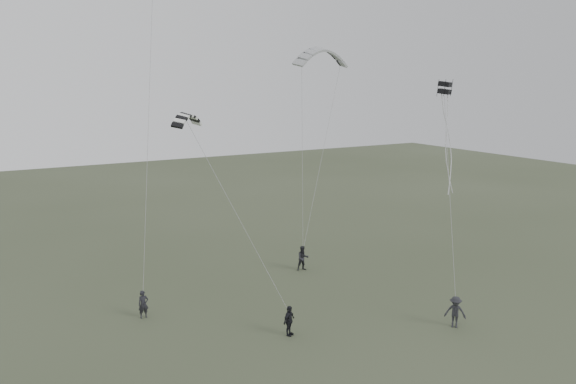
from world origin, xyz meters
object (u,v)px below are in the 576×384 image
flyer_left (143,304)px  kite_striped (187,115)px  kite_box (445,88)px  kite_pale_large (322,49)px  flyer_far (455,312)px  flyer_center (289,321)px  flyer_right (303,258)px

flyer_left → kite_striped: bearing=0.2°
kite_striped → kite_box: (14.48, -5.09, 1.45)m
kite_pale_large → kite_box: 11.34m
kite_pale_large → flyer_left: bearing=-165.0°
flyer_far → kite_pale_large: bearing=132.6°
flyer_left → kite_striped: (2.99, 0.05, 10.61)m
kite_pale_large → kite_box: bearing=-86.0°
kite_pale_large → kite_striped: bearing=-160.9°
flyer_center → kite_pale_large: kite_pale_large is taller
flyer_far → kite_pale_large: (1.28, 15.55, 14.69)m
flyer_left → kite_box: bearing=-16.9°
flyer_right → kite_pale_large: bearing=54.4°
flyer_right → kite_box: kite_box is taller
flyer_left → kite_striped: size_ratio=0.62×
flyer_right → flyer_center: size_ratio=1.08×
kite_box → kite_pale_large: bearing=71.3°
flyer_far → kite_box: bearing=104.2°
kite_striped → kite_box: size_ratio=3.54×
flyer_left → flyer_far: 17.39m
flyer_right → flyer_far: size_ratio=1.01×
kite_pale_large → kite_striped: (-12.70, -5.77, -4.17)m
flyer_right → flyer_center: flyer_right is taller
flyer_left → kite_box: 21.82m
flyer_center → kite_pale_large: size_ratio=0.36×
flyer_center → kite_box: kite_box is taller
kite_striped → kite_pale_large: bearing=-18.5°
kite_box → flyer_left: bearing=135.8°
flyer_center → kite_striped: size_ratio=0.64×
flyer_far → kite_striped: kite_striped is taller
flyer_right → kite_striped: size_ratio=0.69×
flyer_center → kite_striped: 12.62m
flyer_right → kite_striped: kite_striped is taller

